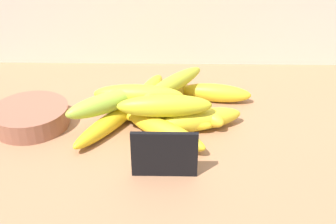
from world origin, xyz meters
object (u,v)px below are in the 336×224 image
chalkboard_sign (164,156)px  banana_1 (137,111)px  banana_3 (169,97)px  banana_13 (139,95)px  banana_7 (128,102)px  banana_8 (215,93)px  banana_5 (148,94)px  banana_2 (193,110)px  fruit_bowl (31,116)px  banana_11 (105,103)px  banana_12 (164,106)px  banana_0 (165,131)px  banana_4 (199,120)px  banana_6 (110,123)px  banana_10 (173,83)px  banana_9 (170,120)px

chalkboard_sign → banana_1: bearing=108.6°
banana_3 → banana_13: banana_13 is taller
banana_7 → banana_8: (18.90, 4.08, 0.17)cm
banana_5 → banana_2: bearing=-37.3°
fruit_bowl → banana_7: bearing=20.1°
chalkboard_sign → banana_11: bearing=128.8°
chalkboard_sign → banana_1: 19.49cm
banana_7 → banana_12: banana_12 is taller
banana_0 → banana_5: 15.64cm
banana_4 → banana_6: size_ratio=0.86×
chalkboard_sign → banana_8: size_ratio=0.70×
banana_2 → banana_11: (-17.34, -3.57, 3.28)cm
banana_5 → banana_4: bearing=-46.5°
banana_12 → banana_13: bearing=139.6°
banana_4 → banana_11: banana_11 is taller
banana_1 → banana_10: bearing=29.6°
banana_1 → banana_12: bearing=-39.6°
banana_6 → banana_10: size_ratio=1.10×
banana_9 → banana_1: bearing=152.1°
banana_10 → chalkboard_sign: bearing=-93.1°
banana_1 → banana_10: (7.41, 4.22, 4.30)cm
chalkboard_sign → banana_6: 17.80cm
banana_0 → banana_1: bearing=127.8°
banana_1 → banana_13: (0.55, -0.33, 3.89)cm
banana_0 → banana_3: (0.54, 12.88, 0.27)cm
banana_2 → banana_3: same height
banana_10 → banana_6: bearing=-144.4°
banana_1 → banana_4: size_ratio=0.91×
banana_3 → banana_0: bearing=-92.4°
banana_6 → banana_5: bearing=61.0°
banana_4 → banana_10: (-5.17, 8.09, 3.95)cm
banana_3 → banana_9: size_ratio=1.23×
banana_3 → banana_1: bearing=-140.8°
fruit_bowl → banana_11: bearing=-2.3°
banana_2 → banana_7: bearing=164.4°
banana_5 → banana_12: (4.03, -12.31, 3.87)cm
fruit_bowl → banana_1: 21.10cm
banana_8 → banana_11: size_ratio=0.96×
banana_0 → banana_4: bearing=29.3°
banana_9 → banana_10: (0.59, 7.84, 4.24)cm
banana_6 → banana_8: banana_8 is taller
banana_0 → banana_10: bearing=82.8°
chalkboard_sign → banana_8: chalkboard_sign is taller
banana_2 → banana_3: 7.35cm
banana_4 → banana_6: bearing=-177.7°
banana_3 → banana_6: banana_3 is taller
banana_7 → banana_6: bearing=-107.2°
banana_5 → banana_13: size_ratio=1.01×
banana_12 → banana_13: (-5.29, 4.51, -0.13)cm
fruit_bowl → banana_11: (15.14, -0.61, 3.49)cm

